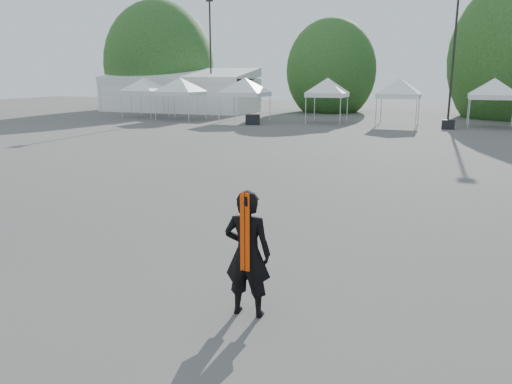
% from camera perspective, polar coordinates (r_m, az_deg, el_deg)
% --- Properties ---
extents(ground, '(120.00, 120.00, 0.00)m').
position_cam_1_polar(ground, '(10.17, 1.72, -7.01)').
color(ground, '#474442').
rests_on(ground, ground).
extents(marquee, '(15.00, 6.25, 4.23)m').
position_cam_1_polar(marquee, '(50.71, -8.76, 11.31)').
color(marquee, white).
rests_on(marquee, ground).
extents(light_pole_west, '(0.60, 0.25, 10.30)m').
position_cam_1_polar(light_pole_west, '(47.98, -5.23, 15.85)').
color(light_pole_west, black).
rests_on(light_pole_west, ground).
extents(light_pole_east, '(0.60, 0.25, 9.80)m').
position_cam_1_polar(light_pole_east, '(41.05, 21.70, 15.10)').
color(light_pole_east, black).
rests_on(light_pole_east, ground).
extents(tree_far_w, '(4.80, 4.80, 7.30)m').
position_cam_1_polar(tree_far_w, '(55.32, -10.98, 14.03)').
color(tree_far_w, '#382314').
rests_on(tree_far_w, ground).
extents(tree_mid_w, '(4.16, 4.16, 6.33)m').
position_cam_1_polar(tree_mid_w, '(50.26, 8.58, 13.53)').
color(tree_mid_w, '#382314').
rests_on(tree_mid_w, ground).
extents(tent_a, '(4.31, 4.31, 3.88)m').
position_cam_1_polar(tent_a, '(44.58, -12.66, 12.31)').
color(tent_a, silver).
rests_on(tent_a, ground).
extents(tent_b, '(4.51, 4.51, 3.88)m').
position_cam_1_polar(tent_b, '(41.45, -8.65, 12.43)').
color(tent_b, silver).
rests_on(tent_b, ground).
extents(tent_c, '(4.55, 4.55, 3.88)m').
position_cam_1_polar(tent_c, '(39.00, -1.28, 12.53)').
color(tent_c, silver).
rests_on(tent_c, ground).
extents(tent_d, '(3.93, 3.93, 3.88)m').
position_cam_1_polar(tent_d, '(38.28, 8.20, 12.39)').
color(tent_d, silver).
rests_on(tent_d, ground).
extents(tent_e, '(4.09, 4.09, 3.88)m').
position_cam_1_polar(tent_e, '(37.31, 16.10, 12.00)').
color(tent_e, silver).
rests_on(tent_e, ground).
extents(tent_f, '(4.40, 4.40, 3.88)m').
position_cam_1_polar(tent_f, '(38.08, 25.61, 11.26)').
color(tent_f, silver).
rests_on(tent_f, ground).
extents(man, '(0.73, 0.51, 1.92)m').
position_cam_1_polar(man, '(7.37, -0.98, -7.02)').
color(man, black).
rests_on(man, ground).
extents(crate_west, '(1.05, 0.89, 0.73)m').
position_cam_1_polar(crate_west, '(36.61, -0.38, 8.27)').
color(crate_west, black).
rests_on(crate_west, ground).
extents(crate_mid, '(0.82, 0.65, 0.62)m').
position_cam_1_polar(crate_mid, '(35.96, 21.11, 7.22)').
color(crate_mid, black).
rests_on(crate_mid, ground).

